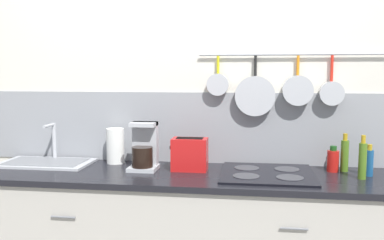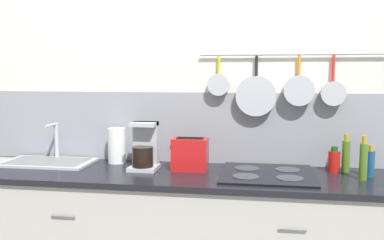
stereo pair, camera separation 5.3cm
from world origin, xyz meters
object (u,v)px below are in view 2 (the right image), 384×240
at_px(toaster, 190,154).
at_px(bottle_vinegar, 346,155).
at_px(bottle_hot_sauce, 363,160).
at_px(bottle_sesame_oil, 370,163).
at_px(coffee_maker, 144,150).
at_px(paper_towel_roll, 117,146).
at_px(bottle_olive_oil, 334,161).

xyz_separation_m(toaster, bottle_vinegar, (0.93, 0.11, 0.00)).
height_order(bottle_hot_sauce, bottle_sesame_oil, bottle_hot_sauce).
bearing_deg(toaster, coffee_maker, -177.26).
xyz_separation_m(coffee_maker, bottle_sesame_oil, (1.33, 0.02, -0.04)).
bearing_deg(bottle_vinegar, toaster, -173.24).
bearing_deg(bottle_sesame_oil, bottle_hot_sauce, -125.74).
bearing_deg(bottle_hot_sauce, paper_towel_roll, 171.90).
bearing_deg(bottle_vinegar, coffee_maker, -174.17).
height_order(coffee_maker, bottle_olive_oil, coffee_maker).
distance_m(toaster, bottle_hot_sauce, 0.99).
relative_size(coffee_maker, bottle_sesame_oil, 1.59).
distance_m(bottle_olive_oil, bottle_vinegar, 0.08).
height_order(coffee_maker, bottle_hot_sauce, coffee_maker).
bearing_deg(coffee_maker, toaster, 2.74).
xyz_separation_m(bottle_olive_oil, bottle_hot_sauce, (0.13, -0.16, 0.04)).
distance_m(bottle_olive_oil, bottle_sesame_oil, 0.21).
distance_m(coffee_maker, bottle_hot_sauce, 1.27).
relative_size(toaster, bottle_vinegar, 1.00).
bearing_deg(toaster, bottle_hot_sauce, -4.34).
bearing_deg(bottle_vinegar, bottle_sesame_oil, -42.24).
bearing_deg(coffee_maker, bottle_hot_sauce, -2.77).
height_order(bottle_vinegar, bottle_hot_sauce, bottle_hot_sauce).
distance_m(toaster, bottle_vinegar, 0.94).
bearing_deg(toaster, paper_towel_roll, 164.94).
bearing_deg(paper_towel_roll, bottle_vinegar, -1.14).
height_order(coffee_maker, toaster, coffee_maker).
height_order(paper_towel_roll, bottle_sesame_oil, paper_towel_roll).
xyz_separation_m(paper_towel_roll, bottle_hot_sauce, (1.51, -0.21, -0.01)).
bearing_deg(bottle_vinegar, paper_towel_roll, 178.86).
height_order(paper_towel_roll, bottle_vinegar, paper_towel_roll).
xyz_separation_m(bottle_vinegar, bottle_hot_sauce, (0.06, -0.19, 0.01)).
bearing_deg(paper_towel_roll, bottle_sesame_oil, -4.89).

